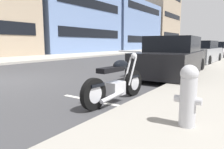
% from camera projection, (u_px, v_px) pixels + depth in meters
% --- Properties ---
extents(sidewalk_far_curb, '(120.00, 5.00, 0.14)m').
position_uv_depth(sidewalk_far_curb, '(79.00, 55.00, 20.85)').
color(sidewalk_far_curb, '#ADA89E').
rests_on(sidewalk_far_curb, ground).
extents(parking_stall_stripe, '(0.12, 2.20, 0.01)m').
position_uv_depth(parking_stall_stripe, '(101.00, 102.00, 4.50)').
color(parking_stall_stripe, silver).
rests_on(parking_stall_stripe, ground).
extents(parked_motorcycle, '(2.05, 0.62, 1.11)m').
position_uv_depth(parked_motorcycle, '(117.00, 83.00, 4.50)').
color(parked_motorcycle, black).
rests_on(parked_motorcycle, ground).
extents(parked_car_behind_motorcycle, '(4.78, 2.08, 1.53)m').
position_uv_depth(parked_car_behind_motorcycle, '(173.00, 58.00, 8.00)').
color(parked_car_behind_motorcycle, black).
rests_on(parked_car_behind_motorcycle, ground).
extents(parked_car_second_in_row, '(4.57, 2.04, 1.42)m').
position_uv_depth(parked_car_second_in_row, '(200.00, 53.00, 12.84)').
color(parked_car_second_in_row, gray).
rests_on(parked_car_second_in_row, ground).
extents(parked_car_at_intersection, '(4.40, 2.06, 1.39)m').
position_uv_depth(parked_car_at_intersection, '(215.00, 50.00, 17.72)').
color(parked_car_at_intersection, silver).
rests_on(parked_car_at_intersection, ground).
extents(parked_car_far_down_curb, '(4.28, 1.88, 1.43)m').
position_uv_depth(parked_car_far_down_curb, '(221.00, 49.00, 22.41)').
color(parked_car_far_down_curb, navy).
rests_on(parked_car_far_down_curb, ground).
extents(crossing_truck, '(2.20, 4.98, 2.00)m').
position_uv_depth(crossing_truck, '(179.00, 45.00, 35.35)').
color(crossing_truck, black).
rests_on(crossing_truck, ground).
extents(fire_hydrant, '(0.24, 0.36, 0.85)m').
position_uv_depth(fire_hydrant, '(188.00, 94.00, 2.80)').
color(fire_hydrant, '#B7B7BC').
rests_on(fire_hydrant, sidewalk_near_curb).
extents(townhouse_far_uphill, '(13.63, 10.96, 11.41)m').
position_uv_depth(townhouse_far_uphill, '(62.00, 11.00, 28.49)').
color(townhouse_far_uphill, '#6B84B2').
rests_on(townhouse_far_uphill, ground).
extents(townhouse_mid_block, '(15.56, 11.95, 8.91)m').
position_uv_depth(townhouse_mid_block, '(118.00, 27.00, 41.54)').
color(townhouse_mid_block, '#6B84B2').
rests_on(townhouse_mid_block, ground).
extents(townhouse_corner_block, '(13.65, 11.85, 14.81)m').
position_uv_depth(townhouse_corner_block, '(150.00, 19.00, 53.95)').
color(townhouse_corner_block, tan).
rests_on(townhouse_corner_block, ground).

